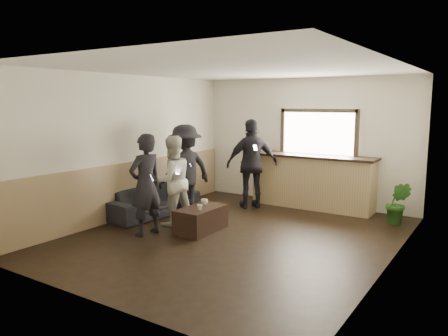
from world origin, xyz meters
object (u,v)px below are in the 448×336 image
Objects in this scene: cup_a at (204,202)px; cup_b at (200,207)px; sofa at (153,201)px; person_d at (252,164)px; person_b at (172,181)px; bar_counter at (313,178)px; coffee_table at (201,219)px; potted_plant at (398,203)px; person_a at (146,185)px; person_c at (185,169)px.

cup_a reaches higher than cup_b.
person_d reaches higher than sofa.
person_b is (-0.63, -0.15, 0.35)m from cup_a.
bar_counter is at bearing 172.21° from person_b.
coffee_table is at bearing -97.81° from sofa.
bar_counter is 3.19m from person_b.
potted_plant is 0.46× the size of person_a.
cup_b is 0.05× the size of person_d.
cup_a is 1.30× the size of cup_b.
coffee_table is 0.53× the size of person_c.
bar_counter is 1.48× the size of person_c.
bar_counter is 1.35m from person_d.
person_b is at bearing 164.51° from cup_b.
potted_plant is 0.44× the size of person_c.
person_d is at bearing -173.53° from potted_plant.
coffee_table is (1.46, -0.36, -0.07)m from sofa.
sofa is (-2.43, -2.42, -0.35)m from bar_counter.
cup_a is 3.62m from potted_plant.
cup_b is at bearing -106.74° from bar_counter.
person_b is 0.84m from person_c.
cup_a is 0.74m from person_b.
person_a reaches higher than cup_b.
person_b is 0.87× the size of person_d.
cup_a is 0.16× the size of potted_plant.
coffee_table is at bearing 144.25° from person_a.
cup_a is 1.89m from person_d.
person_b is (0.75, -0.29, 0.54)m from sofa.
bar_counter reaches higher than cup_b.
person_a is at bearing -136.54° from sofa.
potted_plant is at bearing 147.19° from person_b.
person_c is at bearing 137.55° from cup_b.
sofa reaches higher than coffee_table.
bar_counter is at bearing 73.26° from cup_b.
bar_counter is at bearing -39.02° from sofa.
person_b reaches higher than sofa.
sofa is at bearing -25.69° from person_c.
person_d is at bearing 91.35° from cup_a.
person_d is at bearing -32.32° from sofa.
person_c reaches higher than person_a.
coffee_table is 0.58× the size of person_b.
potted_plant is 3.01m from person_d.
cup_b is 1.55m from person_c.
coffee_table is 9.79× the size of cup_b.
coffee_table is 0.94m from person_b.
bar_counter is 27.41× the size of cup_b.
person_d reaches higher than cup_a.
cup_a is at bearing 155.73° from person_a.
person_c is at bearing 145.66° from cup_a.
person_c is (-0.34, 1.52, 0.04)m from person_a.
potted_plant is (4.28, 2.02, 0.11)m from sofa.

